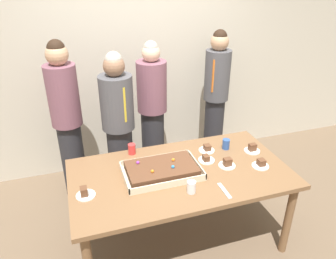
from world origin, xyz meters
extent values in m
plane|color=brown|center=(0.00, 0.00, 0.00)|extent=(12.00, 12.00, 0.00)
cube|color=beige|center=(0.00, 1.60, 1.50)|extent=(8.00, 0.12, 3.00)
cube|color=brown|center=(0.00, 0.00, 0.76)|extent=(1.89, 1.02, 0.04)
cylinder|color=brown|center=(0.86, -0.43, 0.37)|extent=(0.07, 0.07, 0.74)
cylinder|color=brown|center=(-0.86, 0.43, 0.37)|extent=(0.07, 0.07, 0.74)
cylinder|color=brown|center=(0.86, 0.43, 0.37)|extent=(0.07, 0.07, 0.74)
cube|color=beige|center=(-0.16, 0.03, 0.78)|extent=(0.65, 0.42, 0.01)
cube|color=beige|center=(-0.16, -0.18, 0.81)|extent=(0.65, 0.01, 0.05)
cube|color=beige|center=(-0.16, 0.23, 0.81)|extent=(0.65, 0.01, 0.05)
cube|color=beige|center=(-0.49, 0.03, 0.81)|extent=(0.01, 0.42, 0.05)
cube|color=beige|center=(0.16, 0.03, 0.81)|extent=(0.01, 0.42, 0.05)
cube|color=brown|center=(-0.16, 0.03, 0.82)|extent=(0.58, 0.35, 0.07)
sphere|color=#2D84E0|center=(-0.08, -0.03, 0.87)|extent=(0.03, 0.03, 0.03)
sphere|color=orange|center=(-0.04, 0.07, 0.87)|extent=(0.03, 0.03, 0.03)
sphere|color=purple|center=(-0.35, 0.12, 0.87)|extent=(0.03, 0.03, 0.03)
sphere|color=orange|center=(-0.26, -0.04, 0.87)|extent=(0.03, 0.03, 0.03)
cylinder|color=white|center=(0.70, -0.14, 0.78)|extent=(0.15, 0.15, 0.01)
cube|color=brown|center=(0.71, -0.13, 0.82)|extent=(0.06, 0.06, 0.06)
cylinder|color=white|center=(0.36, 0.26, 0.78)|extent=(0.15, 0.15, 0.01)
cube|color=brown|center=(0.37, 0.26, 0.81)|extent=(0.06, 0.06, 0.05)
cylinder|color=white|center=(0.77, 0.11, 0.78)|extent=(0.15, 0.15, 0.01)
cube|color=brown|center=(0.77, 0.12, 0.82)|extent=(0.07, 0.05, 0.07)
cylinder|color=white|center=(-0.81, -0.08, 0.78)|extent=(0.15, 0.15, 0.01)
cube|color=brown|center=(-0.82, -0.08, 0.82)|extent=(0.05, 0.07, 0.07)
cylinder|color=white|center=(0.42, -0.04, 0.78)|extent=(0.15, 0.15, 0.01)
cube|color=brown|center=(0.43, -0.04, 0.82)|extent=(0.07, 0.05, 0.07)
cylinder|color=white|center=(0.29, 0.10, 0.78)|extent=(0.15, 0.15, 0.01)
cube|color=brown|center=(0.28, 0.09, 0.81)|extent=(0.05, 0.07, 0.05)
cylinder|color=red|center=(-0.33, 0.43, 0.83)|extent=(0.07, 0.07, 0.10)
cylinder|color=#2D5199|center=(0.55, 0.24, 0.83)|extent=(0.07, 0.07, 0.10)
cylinder|color=white|center=(-0.02, -0.29, 0.83)|extent=(0.07, 0.07, 0.10)
cube|color=silver|center=(0.24, -0.36, 0.78)|extent=(0.03, 0.20, 0.01)
cylinder|color=#28282D|center=(0.04, 1.04, 0.46)|extent=(0.26, 0.26, 0.92)
cylinder|color=#7A4C5B|center=(0.04, 1.04, 1.20)|extent=(0.33, 0.33, 0.56)
sphere|color=beige|center=(0.04, 1.04, 1.56)|extent=(0.19, 0.19, 0.19)
sphere|color=#B2A899|center=(0.04, 1.04, 1.62)|extent=(0.15, 0.15, 0.15)
cylinder|color=#28282D|center=(-0.38, 0.82, 0.44)|extent=(0.27, 0.27, 0.87)
cylinder|color=#4C4C51|center=(-0.38, 0.82, 1.15)|extent=(0.33, 0.33, 0.56)
cube|color=gold|center=(-0.34, 0.67, 1.18)|extent=(0.04, 0.02, 0.36)
sphere|color=#8C664C|center=(-0.38, 0.82, 1.52)|extent=(0.21, 0.21, 0.21)
sphere|color=#B2A899|center=(-0.38, 0.82, 1.58)|extent=(0.16, 0.16, 0.16)
cylinder|color=#28282D|center=(0.89, 1.19, 0.45)|extent=(0.24, 0.24, 0.90)
cylinder|color=#4C4C51|center=(0.89, 1.19, 1.20)|extent=(0.30, 0.30, 0.60)
cube|color=orange|center=(0.79, 1.08, 1.23)|extent=(0.04, 0.02, 0.38)
sphere|color=tan|center=(0.89, 1.19, 1.59)|extent=(0.21, 0.21, 0.21)
sphere|color=black|center=(0.89, 1.19, 1.65)|extent=(0.16, 0.16, 0.16)
cylinder|color=#28282D|center=(-0.88, 1.03, 0.45)|extent=(0.25, 0.25, 0.89)
cylinder|color=#7A4C5B|center=(-0.88, 1.03, 1.21)|extent=(0.31, 0.31, 0.63)
sphere|color=tan|center=(-0.88, 1.03, 1.62)|extent=(0.22, 0.22, 0.22)
sphere|color=black|center=(-0.88, 1.03, 1.68)|extent=(0.17, 0.17, 0.17)
camera|label=1|loc=(-0.82, -2.17, 2.37)|focal=34.50mm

